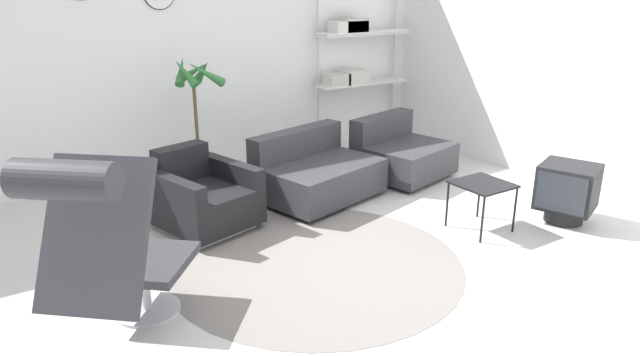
{
  "coord_description": "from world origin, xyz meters",
  "views": [
    {
      "loc": [
        -2.38,
        -3.54,
        2.13
      ],
      "look_at": [
        0.11,
        0.3,
        0.55
      ],
      "focal_mm": 32.0,
      "sensor_mm": 36.0,
      "label": 1
    }
  ],
  "objects_px": {
    "shelf_unit": "(353,50)",
    "side_table": "(483,188)",
    "couch_low": "(316,175)",
    "crt_television": "(567,191)",
    "couch_second": "(401,155)",
    "armchair_red": "(202,199)",
    "potted_plant": "(197,124)",
    "lounge_chair": "(106,234)"
  },
  "relations": [
    {
      "from": "crt_television",
      "to": "potted_plant",
      "type": "xyz_separation_m",
      "value": [
        -2.48,
        2.76,
        0.39
      ]
    },
    {
      "from": "couch_second",
      "to": "shelf_unit",
      "type": "bearing_deg",
      "value": -115.19
    },
    {
      "from": "couch_second",
      "to": "shelf_unit",
      "type": "distance_m",
      "value": 1.7
    },
    {
      "from": "shelf_unit",
      "to": "armchair_red",
      "type": "bearing_deg",
      "value": -152.18
    },
    {
      "from": "couch_low",
      "to": "crt_television",
      "type": "distance_m",
      "value": 2.4
    },
    {
      "from": "side_table",
      "to": "crt_television",
      "type": "height_order",
      "value": "crt_television"
    },
    {
      "from": "side_table",
      "to": "shelf_unit",
      "type": "distance_m",
      "value": 3.05
    },
    {
      "from": "lounge_chair",
      "to": "couch_second",
      "type": "bearing_deg",
      "value": 64.29
    },
    {
      "from": "couch_second",
      "to": "lounge_chair",
      "type": "bearing_deg",
      "value": 9.66
    },
    {
      "from": "couch_low",
      "to": "crt_television",
      "type": "relative_size",
      "value": 2.18
    },
    {
      "from": "side_table",
      "to": "shelf_unit",
      "type": "xyz_separation_m",
      "value": [
        0.63,
        2.85,
        0.89
      ]
    },
    {
      "from": "armchair_red",
      "to": "couch_low",
      "type": "bearing_deg",
      "value": 167.86
    },
    {
      "from": "couch_second",
      "to": "potted_plant",
      "type": "height_order",
      "value": "potted_plant"
    },
    {
      "from": "lounge_chair",
      "to": "shelf_unit",
      "type": "xyz_separation_m",
      "value": [
        3.84,
        2.87,
        0.54
      ]
    },
    {
      "from": "shelf_unit",
      "to": "side_table",
      "type": "bearing_deg",
      "value": -102.56
    },
    {
      "from": "couch_low",
      "to": "couch_second",
      "type": "xyz_separation_m",
      "value": [
        1.19,
        0.06,
        -0.0
      ]
    },
    {
      "from": "lounge_chair",
      "to": "couch_second",
      "type": "distance_m",
      "value": 3.93
    },
    {
      "from": "crt_television",
      "to": "side_table",
      "type": "bearing_deg",
      "value": 48.23
    },
    {
      "from": "couch_low",
      "to": "armchair_red",
      "type": "bearing_deg",
      "value": -11.33
    },
    {
      "from": "couch_second",
      "to": "side_table",
      "type": "relative_size",
      "value": 2.47
    },
    {
      "from": "armchair_red",
      "to": "side_table",
      "type": "distance_m",
      "value": 2.52
    },
    {
      "from": "potted_plant",
      "to": "shelf_unit",
      "type": "distance_m",
      "value": 2.42
    },
    {
      "from": "couch_low",
      "to": "crt_television",
      "type": "xyz_separation_m",
      "value": [
        1.62,
        -1.77,
        0.05
      ]
    },
    {
      "from": "crt_television",
      "to": "shelf_unit",
      "type": "height_order",
      "value": "shelf_unit"
    },
    {
      "from": "lounge_chair",
      "to": "couch_low",
      "type": "height_order",
      "value": "lounge_chair"
    },
    {
      "from": "lounge_chair",
      "to": "potted_plant",
      "type": "relative_size",
      "value": 0.91
    },
    {
      "from": "couch_low",
      "to": "side_table",
      "type": "relative_size",
      "value": 2.97
    },
    {
      "from": "couch_low",
      "to": "couch_second",
      "type": "distance_m",
      "value": 1.19
    },
    {
      "from": "couch_second",
      "to": "crt_television",
      "type": "bearing_deg",
      "value": 89.32
    },
    {
      "from": "armchair_red",
      "to": "crt_television",
      "type": "xyz_separation_m",
      "value": [
        2.88,
        -1.72,
        0.03
      ]
    },
    {
      "from": "couch_low",
      "to": "shelf_unit",
      "type": "relative_size",
      "value": 0.65
    },
    {
      "from": "lounge_chair",
      "to": "couch_low",
      "type": "relative_size",
      "value": 0.96
    },
    {
      "from": "armchair_red",
      "to": "couch_low",
      "type": "distance_m",
      "value": 1.26
    },
    {
      "from": "armchair_red",
      "to": "potted_plant",
      "type": "height_order",
      "value": "potted_plant"
    },
    {
      "from": "lounge_chair",
      "to": "armchair_red",
      "type": "bearing_deg",
      "value": 92.8
    },
    {
      "from": "armchair_red",
      "to": "potted_plant",
      "type": "xyz_separation_m",
      "value": [
        0.4,
        1.04,
        0.43
      ]
    },
    {
      "from": "lounge_chair",
      "to": "shelf_unit",
      "type": "distance_m",
      "value": 4.82
    },
    {
      "from": "potted_plant",
      "to": "shelf_unit",
      "type": "bearing_deg",
      "value": 9.5
    },
    {
      "from": "couch_second",
      "to": "crt_television",
      "type": "relative_size",
      "value": 1.81
    },
    {
      "from": "armchair_red",
      "to": "potted_plant",
      "type": "relative_size",
      "value": 0.7
    },
    {
      "from": "couch_second",
      "to": "side_table",
      "type": "bearing_deg",
      "value": 62.54
    },
    {
      "from": "armchair_red",
      "to": "crt_television",
      "type": "height_order",
      "value": "armchair_red"
    }
  ]
}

